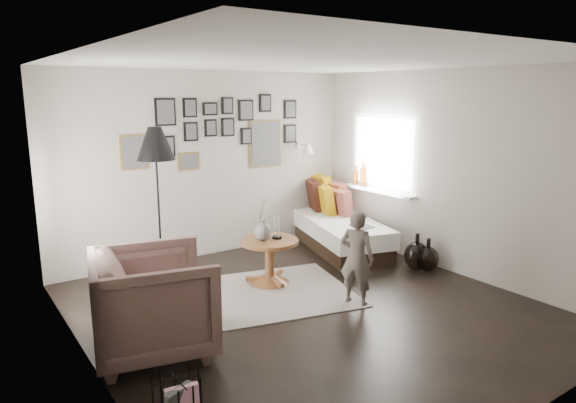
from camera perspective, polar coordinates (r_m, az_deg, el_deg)
ground at (r=5.68m, az=2.52°, el=-11.85°), size 4.80×4.80×0.00m
wall_back at (r=7.32m, az=-8.87°, el=4.02°), size 4.50×0.00×4.50m
wall_front at (r=3.74m, az=25.66°, el=-4.65°), size 4.50×0.00×4.50m
wall_left at (r=4.34m, az=-21.68°, el=-2.13°), size 0.00×4.80×4.80m
wall_right at (r=6.88m, az=17.72°, el=3.09°), size 0.00×4.80×4.80m
ceiling at (r=5.21m, az=2.79°, el=15.32°), size 4.80×4.80×0.00m
door_left at (r=5.55m, az=-24.23°, el=-2.07°), size 0.00×2.14×2.14m
window_right at (r=7.76m, az=9.38°, el=1.70°), size 0.15×1.32×1.30m
gallery_wall at (r=7.39m, az=-6.90°, el=7.60°), size 2.74×0.03×1.08m
wall_sconce at (r=7.88m, az=2.18°, el=5.90°), size 0.18×0.36×0.16m
rug at (r=6.03m, az=-3.66°, el=-10.35°), size 2.51×2.03×0.01m
pedestal_table at (r=6.31m, az=-2.06°, el=-6.87°), size 0.71×0.71×0.56m
vase at (r=6.15m, az=-2.82°, el=-2.94°), size 0.20×0.20×0.51m
candles at (r=6.24m, az=-1.24°, el=-2.97°), size 0.12×0.12×0.26m
daybed at (r=7.79m, az=5.22°, el=-2.78°), size 1.40×2.20×1.01m
magazine_on_daybed at (r=7.25m, az=8.23°, el=-2.71°), size 0.26×0.33×0.02m
armchair at (r=4.79m, az=-14.69°, el=-10.78°), size 1.24×1.21×0.94m
armchair_cushion at (r=4.84m, az=-14.57°, el=-10.43°), size 0.53×0.54×0.19m
floor_lamp at (r=6.17m, az=-14.49°, el=5.60°), size 0.45×0.45×1.91m
demijohn_large at (r=7.01m, az=14.09°, el=-5.87°), size 0.33×0.33×0.49m
demijohn_small at (r=7.00m, az=15.26°, el=-6.14°), size 0.29×0.29×0.45m
child at (r=5.68m, az=7.67°, el=-6.20°), size 0.40×0.46×1.07m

